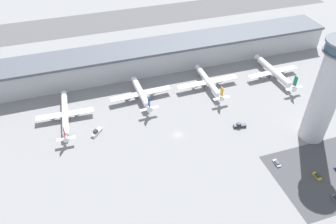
{
  "coord_description": "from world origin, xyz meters",
  "views": [
    {
      "loc": [
        -44.76,
        -121.48,
        122.86
      ],
      "look_at": [
        -1.92,
        11.31,
        7.6
      ],
      "focal_mm": 35.0,
      "sensor_mm": 36.0,
      "label": 1
    }
  ],
  "objects_px": {
    "airplane_gate_delta": "(274,72)",
    "car_silver_sedan": "(277,163)",
    "airplane_gate_bravo": "(141,94)",
    "car_grey_coupe": "(336,199)",
    "airplane_gate_charlie": "(209,82)",
    "service_truck_fuel": "(97,132)",
    "control_tower": "(327,91)",
    "airplane_gate_alpha": "(65,115)",
    "car_yellow_taxi": "(317,176)",
    "service_truck_catering": "(240,126)"
  },
  "relations": [
    {
      "from": "service_truck_catering",
      "to": "service_truck_fuel",
      "type": "bearing_deg",
      "value": 166.02
    },
    {
      "from": "airplane_gate_delta",
      "to": "car_grey_coupe",
      "type": "distance_m",
      "value": 98.61
    },
    {
      "from": "control_tower",
      "to": "car_grey_coupe",
      "type": "bearing_deg",
      "value": -111.22
    },
    {
      "from": "car_silver_sedan",
      "to": "airplane_gate_charlie",
      "type": "bearing_deg",
      "value": 95.16
    },
    {
      "from": "airplane_gate_bravo",
      "to": "service_truck_fuel",
      "type": "height_order",
      "value": "airplane_gate_bravo"
    },
    {
      "from": "control_tower",
      "to": "airplane_gate_charlie",
      "type": "bearing_deg",
      "value": 120.81
    },
    {
      "from": "car_silver_sedan",
      "to": "service_truck_fuel",
      "type": "bearing_deg",
      "value": 148.81
    },
    {
      "from": "service_truck_catering",
      "to": "car_yellow_taxi",
      "type": "bearing_deg",
      "value": -66.84
    },
    {
      "from": "airplane_gate_charlie",
      "to": "car_grey_coupe",
      "type": "relative_size",
      "value": 8.6
    },
    {
      "from": "control_tower",
      "to": "airplane_gate_bravo",
      "type": "distance_m",
      "value": 102.39
    },
    {
      "from": "airplane_gate_delta",
      "to": "service_truck_fuel",
      "type": "distance_m",
      "value": 123.25
    },
    {
      "from": "airplane_gate_delta",
      "to": "service_truck_catering",
      "type": "distance_m",
      "value": 59.06
    },
    {
      "from": "airplane_gate_bravo",
      "to": "car_grey_coupe",
      "type": "relative_size",
      "value": 8.06
    },
    {
      "from": "service_truck_catering",
      "to": "car_grey_coupe",
      "type": "height_order",
      "value": "service_truck_catering"
    },
    {
      "from": "airplane_gate_delta",
      "to": "service_truck_fuel",
      "type": "relative_size",
      "value": 6.15
    },
    {
      "from": "service_truck_catering",
      "to": "airplane_gate_charlie",
      "type": "bearing_deg",
      "value": 92.31
    },
    {
      "from": "car_silver_sedan",
      "to": "control_tower",
      "type": "bearing_deg",
      "value": 22.91
    },
    {
      "from": "airplane_gate_alpha",
      "to": "airplane_gate_delta",
      "type": "distance_m",
      "value": 136.74
    },
    {
      "from": "airplane_gate_delta",
      "to": "car_grey_coupe",
      "type": "bearing_deg",
      "value": -105.68
    },
    {
      "from": "control_tower",
      "to": "car_silver_sedan",
      "type": "relative_size",
      "value": 12.97
    },
    {
      "from": "airplane_gate_bravo",
      "to": "car_silver_sedan",
      "type": "xyz_separation_m",
      "value": [
        50.54,
        -71.75,
        -3.66
      ]
    },
    {
      "from": "airplane_gate_delta",
      "to": "service_truck_catering",
      "type": "height_order",
      "value": "airplane_gate_delta"
    },
    {
      "from": "control_tower",
      "to": "car_silver_sedan",
      "type": "bearing_deg",
      "value": -157.09
    },
    {
      "from": "car_grey_coupe",
      "to": "car_silver_sedan",
      "type": "relative_size",
      "value": 0.99
    },
    {
      "from": "control_tower",
      "to": "airplane_gate_charlie",
      "type": "xyz_separation_m",
      "value": [
        -34.95,
        58.6,
        -25.71
      ]
    },
    {
      "from": "control_tower",
      "to": "airplane_gate_delta",
      "type": "xyz_separation_m",
      "value": [
        11.66,
        56.32,
        -25.89
      ]
    },
    {
      "from": "service_truck_catering",
      "to": "car_yellow_taxi",
      "type": "xyz_separation_m",
      "value": [
        18.49,
        -43.24,
        -0.35
      ]
    },
    {
      "from": "airplane_gate_delta",
      "to": "car_silver_sedan",
      "type": "bearing_deg",
      "value": -120.46
    },
    {
      "from": "airplane_gate_bravo",
      "to": "car_yellow_taxi",
      "type": "bearing_deg",
      "value": -52.82
    },
    {
      "from": "airplane_gate_delta",
      "to": "car_silver_sedan",
      "type": "relative_size",
      "value": 9.02
    },
    {
      "from": "car_yellow_taxi",
      "to": "car_silver_sedan",
      "type": "bearing_deg",
      "value": 136.6
    },
    {
      "from": "airplane_gate_bravo",
      "to": "airplane_gate_charlie",
      "type": "distance_m",
      "value": 44.17
    },
    {
      "from": "control_tower",
      "to": "car_yellow_taxi",
      "type": "height_order",
      "value": "control_tower"
    },
    {
      "from": "airplane_gate_charlie",
      "to": "service_truck_catering",
      "type": "relative_size",
      "value": 5.59
    },
    {
      "from": "control_tower",
      "to": "service_truck_catering",
      "type": "height_order",
      "value": "control_tower"
    },
    {
      "from": "service_truck_catering",
      "to": "car_yellow_taxi",
      "type": "distance_m",
      "value": 47.02
    },
    {
      "from": "car_grey_coupe",
      "to": "car_yellow_taxi",
      "type": "height_order",
      "value": "car_yellow_taxi"
    },
    {
      "from": "airplane_gate_alpha",
      "to": "car_yellow_taxi",
      "type": "height_order",
      "value": "airplane_gate_alpha"
    },
    {
      "from": "control_tower",
      "to": "service_truck_fuel",
      "type": "bearing_deg",
      "value": 161.29
    },
    {
      "from": "service_truck_catering",
      "to": "car_silver_sedan",
      "type": "height_order",
      "value": "service_truck_catering"
    },
    {
      "from": "airplane_gate_charlie",
      "to": "service_truck_fuel",
      "type": "distance_m",
      "value": 78.16
    },
    {
      "from": "service_truck_fuel",
      "to": "car_grey_coupe",
      "type": "distance_m",
      "value": 121.63
    },
    {
      "from": "airplane_gate_alpha",
      "to": "airplane_gate_charlie",
      "type": "distance_m",
      "value": 90.23
    },
    {
      "from": "control_tower",
      "to": "car_yellow_taxi",
      "type": "bearing_deg",
      "value": -120.61
    },
    {
      "from": "control_tower",
      "to": "service_truck_fuel",
      "type": "xyz_separation_m",
      "value": [
        -110.07,
        37.28,
        -29.07
      ]
    },
    {
      "from": "control_tower",
      "to": "service_truck_fuel",
      "type": "height_order",
      "value": "control_tower"
    },
    {
      "from": "car_grey_coupe",
      "to": "car_silver_sedan",
      "type": "distance_m",
      "value": 29.77
    },
    {
      "from": "car_grey_coupe",
      "to": "service_truck_catering",
      "type": "bearing_deg",
      "value": 107.92
    },
    {
      "from": "airplane_gate_alpha",
      "to": "car_grey_coupe",
      "type": "height_order",
      "value": "airplane_gate_alpha"
    },
    {
      "from": "airplane_gate_bravo",
      "to": "service_truck_catering",
      "type": "relative_size",
      "value": 5.24
    }
  ]
}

